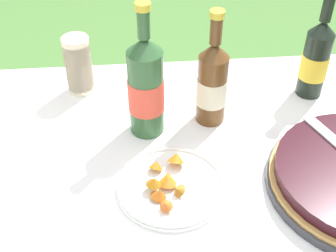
{
  "coord_description": "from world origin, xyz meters",
  "views": [
    {
      "loc": [
        0.04,
        -0.67,
        1.42
      ],
      "look_at": [
        0.11,
        0.16,
        0.73
      ],
      "focal_mm": 50.0,
      "sensor_mm": 36.0,
      "label": 1
    }
  ],
  "objects_px": {
    "cup_stack": "(78,65)",
    "juice_bottle_red": "(316,58)",
    "cider_bottle_amber": "(212,83)",
    "cider_bottle_green": "(146,87)",
    "snack_plate_near": "(171,185)"
  },
  "relations": [
    {
      "from": "cup_stack",
      "to": "juice_bottle_red",
      "type": "distance_m",
      "value": 0.62
    },
    {
      "from": "cider_bottle_amber",
      "to": "juice_bottle_red",
      "type": "distance_m",
      "value": 0.3
    },
    {
      "from": "cider_bottle_green",
      "to": "snack_plate_near",
      "type": "height_order",
      "value": "cider_bottle_green"
    },
    {
      "from": "snack_plate_near",
      "to": "juice_bottle_red",
      "type": "bearing_deg",
      "value": 38.08
    },
    {
      "from": "cup_stack",
      "to": "cider_bottle_amber",
      "type": "relative_size",
      "value": 0.54
    },
    {
      "from": "cup_stack",
      "to": "cider_bottle_amber",
      "type": "xyz_separation_m",
      "value": [
        0.33,
        -0.15,
        0.03
      ]
    },
    {
      "from": "cup_stack",
      "to": "cider_bottle_amber",
      "type": "distance_m",
      "value": 0.37
    },
    {
      "from": "cup_stack",
      "to": "juice_bottle_red",
      "type": "xyz_separation_m",
      "value": [
        0.62,
        -0.07,
        0.03
      ]
    },
    {
      "from": "cider_bottle_amber",
      "to": "juice_bottle_red",
      "type": "height_order",
      "value": "cider_bottle_amber"
    },
    {
      "from": "cider_bottle_amber",
      "to": "snack_plate_near",
      "type": "relative_size",
      "value": 1.26
    },
    {
      "from": "cup_stack",
      "to": "juice_bottle_red",
      "type": "height_order",
      "value": "juice_bottle_red"
    },
    {
      "from": "juice_bottle_red",
      "to": "snack_plate_near",
      "type": "bearing_deg",
      "value": -141.92
    },
    {
      "from": "cider_bottle_green",
      "to": "snack_plate_near",
      "type": "xyz_separation_m",
      "value": [
        0.04,
        -0.2,
        -0.12
      ]
    },
    {
      "from": "cider_bottle_green",
      "to": "cider_bottle_amber",
      "type": "bearing_deg",
      "value": 9.56
    },
    {
      "from": "juice_bottle_red",
      "to": "cider_bottle_green",
      "type": "bearing_deg",
      "value": -165.56
    }
  ]
}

